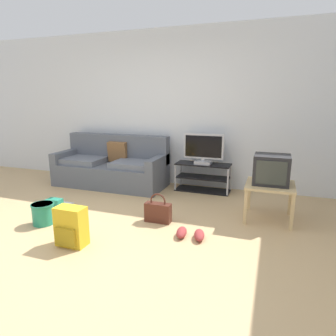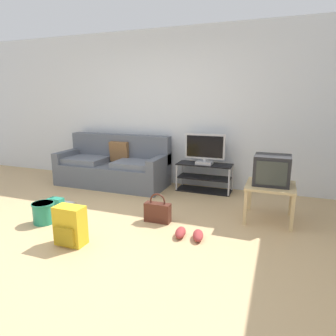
% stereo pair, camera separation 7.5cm
% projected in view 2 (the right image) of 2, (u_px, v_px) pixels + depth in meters
% --- Properties ---
extents(ground_plane, '(9.00, 9.80, 0.02)m').
position_uv_depth(ground_plane, '(92.00, 237.00, 3.41)').
color(ground_plane, tan).
extents(wall_back, '(9.00, 0.10, 2.70)m').
position_uv_depth(wall_back, '(168.00, 109.00, 5.33)').
color(wall_back, silver).
rests_on(wall_back, ground_plane).
extents(couch, '(1.97, 0.82, 0.89)m').
position_uv_depth(couch, '(114.00, 167.00, 5.40)').
color(couch, '#565B66').
rests_on(couch, ground_plane).
extents(tv_stand, '(0.91, 0.36, 0.47)m').
position_uv_depth(tv_stand, '(204.00, 177.00, 5.03)').
color(tv_stand, black).
rests_on(tv_stand, ground_plane).
extents(flat_tv, '(0.66, 0.22, 0.50)m').
position_uv_depth(flat_tv, '(205.00, 149.00, 4.90)').
color(flat_tv, '#B2B2B7').
rests_on(flat_tv, tv_stand).
extents(side_table, '(0.60, 0.60, 0.47)m').
position_uv_depth(side_table, '(270.00, 189.00, 3.79)').
color(side_table, tan).
rests_on(side_table, ground_plane).
extents(crt_tv, '(0.43, 0.39, 0.37)m').
position_uv_depth(crt_tv, '(272.00, 170.00, 3.74)').
color(crt_tv, '#232326').
rests_on(crt_tv, side_table).
extents(backpack, '(0.32, 0.25, 0.43)m').
position_uv_depth(backpack, '(70.00, 226.00, 3.18)').
color(backpack, gold).
rests_on(backpack, ground_plane).
extents(handbag, '(0.33, 0.12, 0.38)m').
position_uv_depth(handbag, '(158.00, 212.00, 3.78)').
color(handbag, '#4C2319').
rests_on(handbag, ground_plane).
extents(cleaning_bucket, '(0.27, 0.27, 0.26)m').
position_uv_depth(cleaning_bucket, '(43.00, 212.00, 3.75)').
color(cleaning_bucket, '#238466').
rests_on(cleaning_bucket, ground_plane).
extents(sneakers_pair, '(0.37, 0.28, 0.09)m').
position_uv_depth(sneakers_pair, '(189.00, 234.00, 3.37)').
color(sneakers_pair, '#993333').
rests_on(sneakers_pair, ground_plane).
extents(floor_tray, '(0.43, 0.35, 0.14)m').
position_uv_depth(floor_tray, '(55.00, 203.00, 4.36)').
color(floor_tray, silver).
rests_on(floor_tray, ground_plane).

